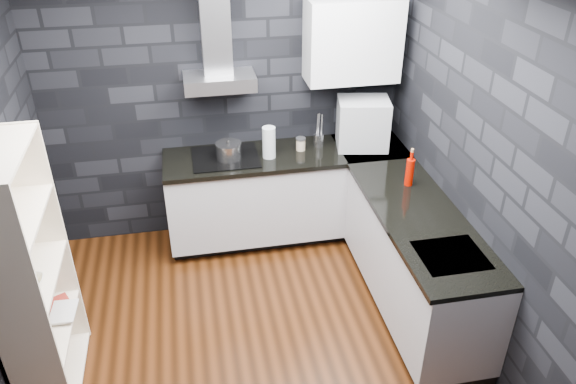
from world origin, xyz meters
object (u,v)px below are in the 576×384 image
object	(u,v)px
pot	(229,152)
fruit_bowl	(26,284)
glass_vase	(269,142)
utensil_crock	(319,140)
appliance_garage	(363,123)
storage_jar	(301,145)
red_bottle	(410,172)
bookshelf	(31,279)

from	to	relation	value
pot	fruit_bowl	distance (m)	2.04
glass_vase	fruit_bowl	world-z (taller)	glass_vase
utensil_crock	appliance_garage	size ratio (longest dim) A/B	0.26
storage_jar	red_bottle	distance (m)	1.07
pot	storage_jar	distance (m)	0.66
utensil_crock	fruit_bowl	size ratio (longest dim) A/B	0.59
storage_jar	fruit_bowl	size ratio (longest dim) A/B	0.51
glass_vase	fruit_bowl	distance (m)	2.29
appliance_garage	fruit_bowl	xyz separation A→B (m)	(-2.62, -1.53, -0.19)
pot	glass_vase	world-z (taller)	glass_vase
bookshelf	fruit_bowl	xyz separation A→B (m)	(0.00, -0.10, 0.04)
pot	utensil_crock	world-z (taller)	pot
glass_vase	bookshelf	bearing A→B (deg)	-142.01
red_bottle	utensil_crock	bearing A→B (deg)	123.35
glass_vase	utensil_crock	distance (m)	0.51
pot	appliance_garage	distance (m)	1.23
storage_jar	appliance_garage	world-z (taller)	appliance_garage
storage_jar	red_bottle	xyz separation A→B (m)	(0.73, -0.79, 0.06)
bookshelf	utensil_crock	bearing A→B (deg)	40.81
storage_jar	bookshelf	xyz separation A→B (m)	(-2.06, -1.46, -0.05)
glass_vase	appliance_garage	xyz separation A→B (m)	(0.87, 0.06, 0.08)
fruit_bowl	bookshelf	bearing A→B (deg)	90.00
pot	fruit_bowl	xyz separation A→B (m)	(-1.40, -1.49, -0.04)
utensil_crock	appliance_garage	world-z (taller)	appliance_garage
pot	fruit_bowl	size ratio (longest dim) A/B	1.09
glass_vase	fruit_bowl	xyz separation A→B (m)	(-1.75, -1.47, -0.10)
red_bottle	bookshelf	distance (m)	2.87
utensil_crock	bookshelf	xyz separation A→B (m)	(-2.24, -1.50, -0.06)
pot	glass_vase	size ratio (longest dim) A/B	0.77
pot	red_bottle	world-z (taller)	red_bottle
storage_jar	appliance_garage	distance (m)	0.59
bookshelf	red_bottle	bearing A→B (deg)	20.45
storage_jar	appliance_garage	size ratio (longest dim) A/B	0.23
appliance_garage	glass_vase	bearing A→B (deg)	-165.72
pot	storage_jar	bearing A→B (deg)	5.56
pot	glass_vase	bearing A→B (deg)	-3.41
appliance_garage	fruit_bowl	bearing A→B (deg)	-139.31
appliance_garage	utensil_crock	bearing A→B (deg)	179.45
pot	bookshelf	xyz separation A→B (m)	(-1.40, -1.39, -0.08)
bookshelf	fruit_bowl	bearing A→B (deg)	-83.07
utensil_crock	bookshelf	distance (m)	2.70
pot	bookshelf	world-z (taller)	bookshelf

